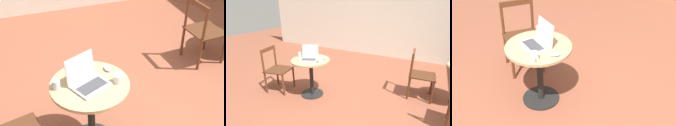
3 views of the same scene
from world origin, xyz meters
TOP-DOWN VIEW (x-y plane):
  - cafe_table_near at (-0.70, 0.06)m, footprint 0.71×0.71m
  - chair_mid_left at (1.10, 0.97)m, footprint 0.47×0.47m
  - laptop at (-0.72, 0.06)m, footprint 0.39×0.37m
  - mouse at (-0.48, 0.21)m, footprint 0.06×0.10m
  - mug at (-0.45, -0.00)m, footprint 0.12×0.08m
  - drinking_glass at (-0.98, 0.09)m, footprint 0.07×0.07m

SIDE VIEW (x-z plane):
  - chair_mid_left at x=1.10m, z-range 0.01..0.89m
  - cafe_table_near at x=-0.70m, z-range 0.18..0.89m
  - mouse at x=-0.48m, z-range 0.72..0.75m
  - mug at x=-0.45m, z-range 0.72..0.79m
  - drinking_glass at x=-0.98m, z-range 0.72..0.80m
  - laptop at x=-0.72m, z-range 0.64..0.90m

